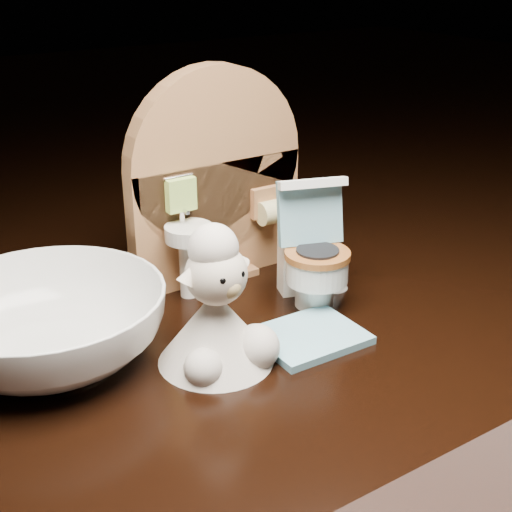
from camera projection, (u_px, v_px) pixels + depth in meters
The scene contains 6 objects.
backdrop_panel at pixel (215, 189), 0.49m from camera, with size 0.13×0.05×0.15m.
toy_toilet at pixel (312, 258), 0.47m from camera, with size 0.05×0.06×0.09m.
bath_mat at pixel (309, 336), 0.43m from camera, with size 0.06×0.05×0.00m, color #78B6CA.
toilet_brush at pixel (333, 270), 0.49m from camera, with size 0.02×0.02×0.05m.
plush_lamb at pixel (218, 316), 0.40m from camera, with size 0.07×0.07×0.09m.
ceramic_bowl at pixel (49, 326), 0.41m from camera, with size 0.13×0.13×0.04m, color white.
Camera 1 is at (-0.23, -0.34, 0.22)m, focal length 50.00 mm.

